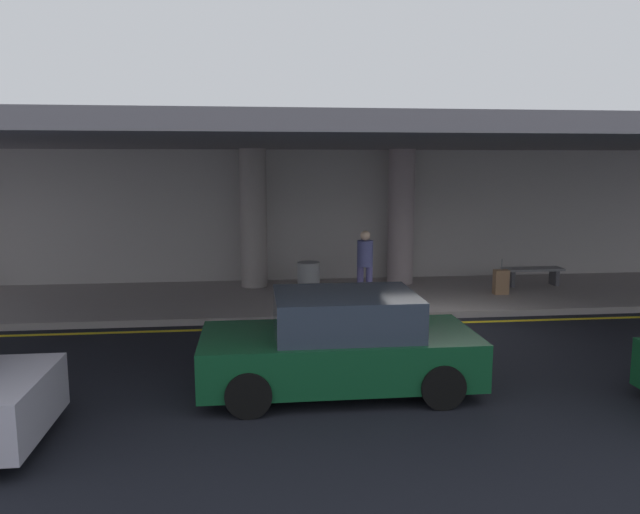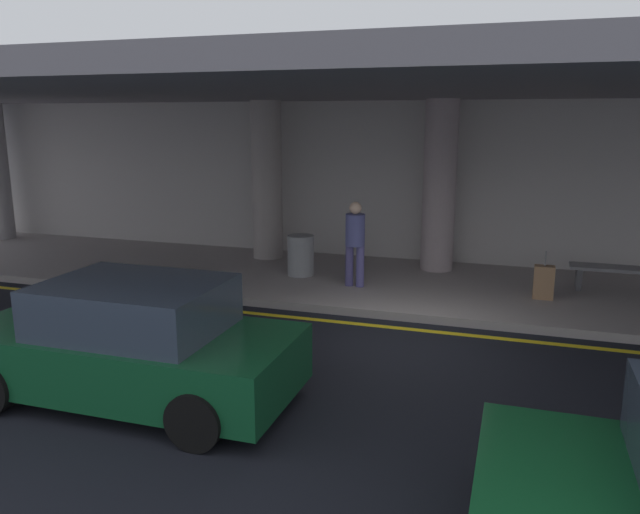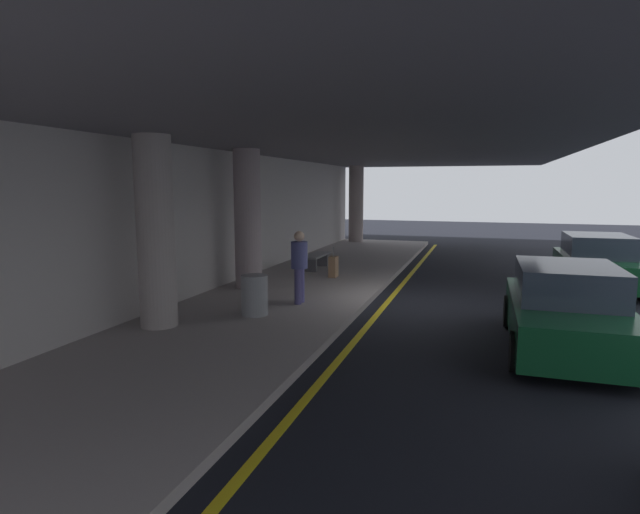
# 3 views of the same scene
# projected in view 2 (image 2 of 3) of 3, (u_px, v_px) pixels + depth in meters

# --- Properties ---
(ground_plane) EXTENTS (60.00, 60.00, 0.00)m
(ground_plane) POSITION_uv_depth(u_px,v_px,m) (398.00, 342.00, 9.69)
(ground_plane) COLOR black
(sidewalk) EXTENTS (26.00, 4.20, 0.15)m
(sidewalk) POSITION_uv_depth(u_px,v_px,m) (427.00, 287.00, 12.55)
(sidewalk) COLOR #9C9493
(sidewalk) RESTS_ON ground
(lane_stripe_yellow) EXTENTS (26.00, 0.14, 0.01)m
(lane_stripe_yellow) POSITION_uv_depth(u_px,v_px,m) (405.00, 329.00, 10.27)
(lane_stripe_yellow) COLOR yellow
(lane_stripe_yellow) RESTS_ON ground
(support_column_left_mid) EXTENTS (0.71, 0.71, 3.65)m
(support_column_left_mid) POSITION_uv_depth(u_px,v_px,m) (267.00, 181.00, 14.53)
(support_column_left_mid) COLOR #A29795
(support_column_left_mid) RESTS_ON sidewalk
(support_column_center) EXTENTS (0.71, 0.71, 3.65)m
(support_column_center) POSITION_uv_depth(u_px,v_px,m) (439.00, 186.00, 13.34)
(support_column_center) COLOR #A19195
(support_column_center) RESTS_ON sidewalk
(ceiling_overhang) EXTENTS (28.00, 13.20, 0.30)m
(ceiling_overhang) POSITION_uv_depth(u_px,v_px,m) (431.00, 87.00, 11.24)
(ceiling_overhang) COLOR slate
(ceiling_overhang) RESTS_ON support_column_far_left
(terminal_back_wall) EXTENTS (26.00, 0.30, 3.80)m
(terminal_back_wall) POSITION_uv_depth(u_px,v_px,m) (445.00, 185.00, 14.24)
(terminal_back_wall) COLOR #B7B1AF
(terminal_back_wall) RESTS_ON ground
(car_dark_green) EXTENTS (4.10, 1.92, 1.50)m
(car_dark_green) POSITION_uv_depth(u_px,v_px,m) (132.00, 344.00, 7.58)
(car_dark_green) COLOR #104626
(car_dark_green) RESTS_ON ground
(traveler_with_luggage) EXTENTS (0.38, 0.38, 1.68)m
(traveler_with_luggage) POSITION_uv_depth(u_px,v_px,m) (355.00, 238.00, 12.13)
(traveler_with_luggage) COLOR #4C477E
(traveler_with_luggage) RESTS_ON sidewalk
(suitcase_upright_primary) EXTENTS (0.36, 0.22, 0.90)m
(suitcase_upright_primary) POSITION_uv_depth(u_px,v_px,m) (544.00, 282.00, 11.41)
(suitcase_upright_primary) COLOR #956E4D
(suitcase_upright_primary) RESTS_ON sidewalk
(bench_metal) EXTENTS (1.60, 0.50, 0.48)m
(bench_metal) POSITION_uv_depth(u_px,v_px,m) (614.00, 273.00, 11.90)
(bench_metal) COLOR slate
(bench_metal) RESTS_ON sidewalk
(trash_bin_steel) EXTENTS (0.56, 0.56, 0.85)m
(trash_bin_steel) POSITION_uv_depth(u_px,v_px,m) (301.00, 255.00, 13.13)
(trash_bin_steel) COLOR gray
(trash_bin_steel) RESTS_ON sidewalk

